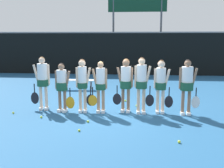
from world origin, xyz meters
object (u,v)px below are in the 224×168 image
Objects in this scene: player_2 at (83,81)px; player_7 at (187,82)px; player_0 at (42,79)px; tennis_ball_2 at (41,117)px; tennis_ball_0 at (179,142)px; player_4 at (126,81)px; tennis_ball_3 at (125,101)px; tennis_ball_4 at (88,121)px; player_1 at (62,84)px; player_6 at (161,82)px; player_5 at (142,81)px; bench_courtside at (77,81)px; scoreboard at (137,8)px; player_3 at (100,83)px; tennis_ball_1 at (79,130)px; tennis_ball_7 at (137,106)px; tennis_ball_8 at (13,113)px.

player_2 is 0.99× the size of player_7.
player_0 is 26.54× the size of tennis_ball_2.
tennis_ball_0 is (-0.56, -2.36, -1.02)m from player_7.
player_4 reaches higher than tennis_ball_3.
tennis_ball_2 is (0.26, -0.95, -1.03)m from player_0.
tennis_ball_4 is (0.36, -1.07, -1.00)m from player_2.
player_1 is 3.21m from player_6.
player_5 is 1.92m from tennis_ball_3.
bench_courtside is 3.61m from player_0.
player_3 is (-1.11, -10.92, -3.52)m from scoreboard.
tennis_ball_4 is (-1.03, -1.22, -1.02)m from player_4.
player_7 is (1.62, -10.91, -3.44)m from scoreboard.
tennis_ball_4 is at bearing -44.23° from player_0.
player_6 is at bearing 40.62° from tennis_ball_1.
scoreboard reaches higher than tennis_ball_3.
player_2 is 2.52m from player_6.
tennis_ball_2 reaches higher than tennis_ball_4.
player_4 is 0.53m from player_5.
tennis_ball_1 is at bearing -135.18° from player_5.
bench_courtside is 0.93× the size of player_5.
tennis_ball_2 is 1.03× the size of tennis_ball_4.
player_1 is 1.27m from tennis_ball_2.
player_3 is 25.94× the size of tennis_ball_1.
tennis_ball_4 is at bearing -110.24° from tennis_ball_3.
player_0 is at bearing -177.62° from player_6.
bench_courtside reaches higher than tennis_ball_4.
tennis_ball_7 is 4.16m from tennis_ball_8.
player_0 is 1.99m from player_3.
player_6 is 26.21× the size of tennis_ball_8.
bench_courtside is at bearing 139.08° from player_7.
player_2 is at bearing -98.83° from scoreboard.
tennis_ball_8 is at bearing -175.20° from player_2.
player_4 reaches higher than tennis_ball_1.
tennis_ball_4 is at bearing 151.91° from tennis_ball_0.
tennis_ball_3 is (2.47, 2.33, 0.00)m from tennis_ball_2.
player_4 reaches higher than player_2.
player_1 is 0.92× the size of player_2.
scoreboard is at bearing 97.45° from player_7.
player_1 is 23.83× the size of tennis_ball_2.
player_3 is 1.94m from player_6.
player_5 reaches higher than tennis_ball_0.
player_3 reaches higher than player_1.
player_5 is 1.05× the size of player_6.
player_0 is at bearing -153.04° from tennis_ball_3.
player_1 is 0.96× the size of player_3.
tennis_ball_2 is at bearing -84.00° from player_0.
player_7 is 26.69× the size of tennis_ball_8.
tennis_ball_7 is at bearing 107.38° from tennis_ball_0.
player_1 reaches higher than bench_courtside.
tennis_ball_4 is (-2.95, -1.09, -1.02)m from player_7.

